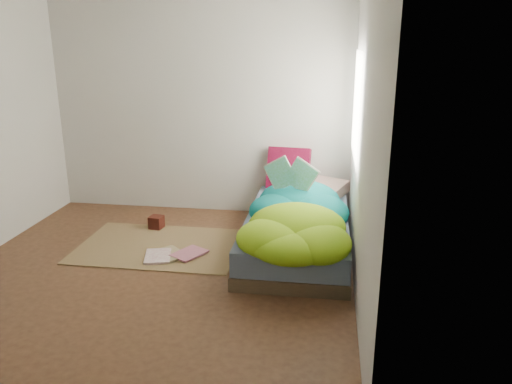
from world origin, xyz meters
TOP-DOWN VIEW (x-y plane):
  - ground at (0.00, 0.00)m, footprint 3.50×3.50m
  - room_walls at (0.01, 0.01)m, footprint 3.54×3.54m
  - bed at (1.22, 0.72)m, footprint 1.00×2.00m
  - duvet at (1.22, 0.50)m, footprint 0.96×1.84m
  - rug at (-0.15, 0.55)m, footprint 1.60×1.10m
  - pillow_floral at (1.42, 1.53)m, footprint 0.65×0.56m
  - pillow_magenta at (1.05, 1.63)m, footprint 0.49×0.20m
  - open_book at (1.13, 0.85)m, footprint 0.46×0.21m
  - wooden_box at (-0.34, 1.01)m, footprint 0.15×0.15m
  - floor_book_a at (-0.19, 0.24)m, footprint 0.32×0.38m
  - floor_book_b at (0.10, 0.42)m, footprint 0.37×0.40m
  - floor_book_c at (-0.05, 0.24)m, footprint 0.40×0.40m

SIDE VIEW (x-z plane):
  - ground at x=0.00m, z-range 0.00..0.00m
  - rug at x=-0.15m, z-range 0.00..0.01m
  - floor_book_c at x=-0.05m, z-range 0.01..0.04m
  - floor_book_a at x=-0.19m, z-range 0.01..0.04m
  - floor_book_b at x=0.10m, z-range 0.01..0.04m
  - wooden_box at x=-0.34m, z-range 0.01..0.15m
  - bed at x=1.22m, z-range 0.00..0.34m
  - pillow_floral at x=1.42m, z-range 0.34..0.46m
  - duvet at x=1.22m, z-range 0.34..0.68m
  - pillow_magenta at x=1.05m, z-range 0.34..0.82m
  - open_book at x=1.13m, z-range 0.68..0.96m
  - room_walls at x=0.01m, z-range 0.32..2.94m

